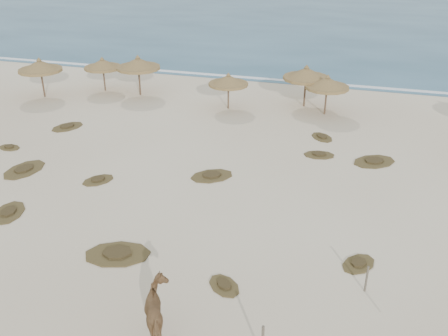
# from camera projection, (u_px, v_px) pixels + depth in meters

# --- Properties ---
(ground) EXTENTS (160.00, 160.00, 0.00)m
(ground) POSITION_uv_depth(u_px,v_px,m) (140.00, 241.00, 21.73)
(ground) COLOR #F1E5C6
(ground) RESTS_ON ground
(ocean) EXTENTS (200.00, 100.00, 0.01)m
(ocean) POSITION_uv_depth(u_px,v_px,m) (322.00, 2.00, 86.37)
(ocean) COLOR #24506D
(ocean) RESTS_ON ground
(foam_line) EXTENTS (70.00, 0.60, 0.01)m
(foam_line) POSITION_uv_depth(u_px,v_px,m) (263.00, 79.00, 44.14)
(foam_line) COLOR white
(foam_line) RESTS_ON ground
(palapa_0) EXTENTS (4.22, 4.22, 3.15)m
(palapa_0) POSITION_uv_depth(u_px,v_px,m) (40.00, 66.00, 38.61)
(palapa_0) COLOR brown
(palapa_0) RESTS_ON ground
(palapa_1) EXTENTS (3.91, 3.91, 2.81)m
(palapa_1) POSITION_uv_depth(u_px,v_px,m) (103.00, 64.00, 40.16)
(palapa_1) COLOR brown
(palapa_1) RESTS_ON ground
(palapa_2) EXTENTS (3.45, 3.45, 3.23)m
(palapa_2) POSITION_uv_depth(u_px,v_px,m) (138.00, 64.00, 39.01)
(palapa_2) COLOR brown
(palapa_2) RESTS_ON ground
(palapa_3) EXTENTS (3.79, 3.79, 2.73)m
(palapa_3) POSITION_uv_depth(u_px,v_px,m) (228.00, 81.00, 36.25)
(palapa_3) COLOR brown
(palapa_3) RESTS_ON ground
(palapa_4) EXTENTS (4.44, 4.44, 3.17)m
(palapa_4) POSITION_uv_depth(u_px,v_px,m) (306.00, 74.00, 36.57)
(palapa_4) COLOR brown
(palapa_4) RESTS_ON ground
(palapa_5) EXTENTS (3.98, 3.98, 2.92)m
(palapa_5) POSITION_uv_depth(u_px,v_px,m) (327.00, 84.00, 35.11)
(palapa_5) COLOR brown
(palapa_5) RESTS_ON ground
(horse) EXTENTS (1.91, 2.33, 1.80)m
(horse) POSITION_uv_depth(u_px,v_px,m) (159.00, 312.00, 16.50)
(horse) COLOR #956D44
(horse) RESTS_ON ground
(fence_post_far) EXTENTS (0.10, 0.10, 1.14)m
(fence_post_far) POSITION_uv_depth(u_px,v_px,m) (367.00, 279.00, 18.54)
(fence_post_far) COLOR #695E4E
(fence_post_far) RESTS_ON ground
(scrub_1) EXTENTS (2.14, 2.92, 0.16)m
(scrub_1) POSITION_uv_depth(u_px,v_px,m) (24.00, 169.00, 27.90)
(scrub_1) COLOR brown
(scrub_1) RESTS_ON ground
(scrub_2) EXTENTS (1.95, 2.07, 0.16)m
(scrub_2) POSITION_uv_depth(u_px,v_px,m) (98.00, 180.00, 26.76)
(scrub_2) COLOR brown
(scrub_2) RESTS_ON ground
(scrub_3) EXTENTS (2.84, 2.66, 0.16)m
(scrub_3) POSITION_uv_depth(u_px,v_px,m) (212.00, 176.00, 27.21)
(scrub_3) COLOR brown
(scrub_3) RESTS_ON ground
(scrub_4) EXTENTS (1.79, 1.96, 0.16)m
(scrub_4) POSITION_uv_depth(u_px,v_px,m) (359.00, 264.00, 20.21)
(scrub_4) COLOR brown
(scrub_4) RESTS_ON ground
(scrub_5) EXTENTS (3.10, 2.93, 0.16)m
(scrub_5) POSITION_uv_depth(u_px,v_px,m) (374.00, 161.00, 28.84)
(scrub_5) COLOR brown
(scrub_5) RESTS_ON ground
(scrub_6) EXTENTS (2.32, 2.65, 0.16)m
(scrub_6) POSITION_uv_depth(u_px,v_px,m) (67.00, 127.00, 33.73)
(scrub_6) COLOR brown
(scrub_6) RESTS_ON ground
(scrub_7) EXTENTS (2.02, 1.51, 0.16)m
(scrub_7) POSITION_uv_depth(u_px,v_px,m) (319.00, 155.00, 29.66)
(scrub_7) COLOR brown
(scrub_7) RESTS_ON ground
(scrub_8) EXTENTS (1.51, 1.08, 0.16)m
(scrub_8) POSITION_uv_depth(u_px,v_px,m) (9.00, 147.00, 30.64)
(scrub_8) COLOR brown
(scrub_8) RESTS_ON ground
(scrub_9) EXTENTS (3.19, 2.52, 0.16)m
(scrub_9) POSITION_uv_depth(u_px,v_px,m) (117.00, 254.00, 20.81)
(scrub_9) COLOR brown
(scrub_9) RESTS_ON ground
(scrub_10) EXTENTS (1.94, 2.06, 0.16)m
(scrub_10) POSITION_uv_depth(u_px,v_px,m) (322.00, 137.00, 32.09)
(scrub_10) COLOR brown
(scrub_10) RESTS_ON ground
(scrub_11) EXTENTS (1.97, 2.48, 0.16)m
(scrub_11) POSITION_uv_depth(u_px,v_px,m) (9.00, 212.00, 23.77)
(scrub_11) COLOR brown
(scrub_11) RESTS_ON ground
(scrub_12) EXTENTS (1.78, 1.73, 0.16)m
(scrub_12) POSITION_uv_depth(u_px,v_px,m) (224.00, 285.00, 19.00)
(scrub_12) COLOR brown
(scrub_12) RESTS_ON ground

